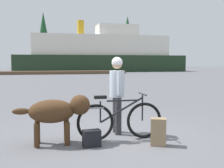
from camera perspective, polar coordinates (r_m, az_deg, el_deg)
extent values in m
plane|color=slate|center=(5.74, 0.66, -11.02)|extent=(160.00, 160.00, 0.00)
torus|color=black|center=(5.60, 6.76, -7.58)|extent=(0.73, 0.06, 0.73)
torus|color=black|center=(5.36, -3.51, -8.12)|extent=(0.73, 0.06, 0.73)
cube|color=black|center=(5.40, 2.27, -3.49)|extent=(0.64, 0.03, 0.03)
cube|color=black|center=(5.42, 2.05, -5.43)|extent=(0.86, 0.03, 0.49)
cylinder|color=black|center=(5.34, -2.46, -5.87)|extent=(0.03, 0.03, 0.42)
cylinder|color=black|center=(5.54, 6.39, -4.98)|extent=(0.03, 0.03, 0.52)
cube|color=black|center=(5.29, -2.47, -2.78)|extent=(0.24, 0.10, 0.06)
cylinder|color=black|center=(5.50, 6.42, -2.10)|extent=(0.03, 0.44, 0.03)
cube|color=slate|center=(5.30, -3.74, -4.96)|extent=(0.36, 0.14, 0.02)
cylinder|color=#333338|center=(6.04, 0.81, -6.35)|extent=(0.14, 0.14, 0.80)
cylinder|color=#333338|center=(5.83, 1.32, -6.75)|extent=(0.14, 0.14, 0.80)
cylinder|color=silver|center=(5.84, 1.07, 0.02)|extent=(0.32, 0.32, 0.56)
cylinder|color=silver|center=(6.05, 0.57, 0.50)|extent=(0.09, 0.09, 0.50)
cylinder|color=silver|center=(5.63, 1.60, 0.19)|extent=(0.09, 0.09, 0.50)
sphere|color=tan|center=(5.82, 1.08, 4.25)|extent=(0.22, 0.22, 0.22)
sphere|color=white|center=(5.82, 1.08, 4.55)|extent=(0.23, 0.23, 0.23)
ellipsoid|color=#472D19|center=(5.24, -12.52, -5.61)|extent=(0.86, 0.52, 0.44)
sphere|color=#472D19|center=(5.25, -6.75, -4.36)|extent=(0.39, 0.39, 0.39)
ellipsoid|color=#472D19|center=(5.26, -18.53, -5.47)|extent=(0.32, 0.12, 0.12)
cylinder|color=#472D19|center=(5.47, -9.54, -9.52)|extent=(0.10, 0.10, 0.43)
cylinder|color=#472D19|center=(5.20, -9.36, -10.28)|extent=(0.10, 0.10, 0.43)
cylinder|color=#472D19|center=(5.47, -15.36, -9.63)|extent=(0.10, 0.10, 0.43)
cylinder|color=#472D19|center=(5.20, -15.51, -10.39)|extent=(0.10, 0.10, 0.43)
cube|color=#8C7251|center=(5.19, 9.70, -9.87)|extent=(0.34, 0.29, 0.51)
cube|color=black|center=(5.09, -4.28, -11.30)|extent=(0.34, 0.21, 0.31)
cube|color=brown|center=(35.54, -10.70, 2.38)|extent=(16.74, 2.05, 0.40)
cube|color=#1E331E|center=(45.08, -2.41, 4.32)|extent=(27.04, 7.05, 2.61)
cube|color=silver|center=(45.16, -2.42, 8.01)|extent=(21.63, 5.92, 3.20)
cube|color=silver|center=(45.93, 0.95, 11.09)|extent=(6.49, 4.23, 1.80)
cylinder|color=#BF8C19|center=(44.95, -6.59, 11.59)|extent=(1.10, 1.10, 2.40)
cylinder|color=#4C331E|center=(57.93, -14.05, 4.47)|extent=(0.36, 0.36, 3.03)
cone|color=#1E4C28|center=(58.22, -14.17, 10.24)|extent=(3.10, 3.10, 8.70)
cylinder|color=#4C331E|center=(59.79, 3.23, 4.42)|extent=(0.36, 0.36, 2.65)
cone|color=#1E4C28|center=(60.04, 3.25, 9.89)|extent=(3.65, 3.65, 8.80)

